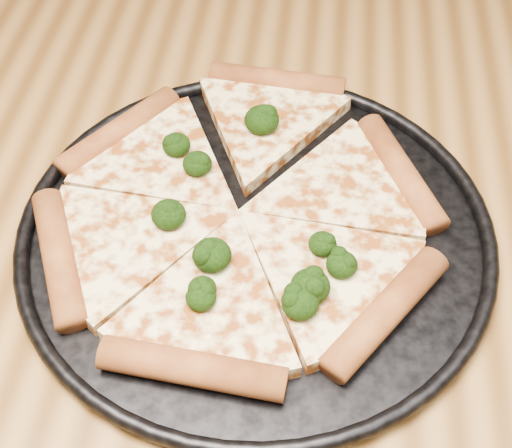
# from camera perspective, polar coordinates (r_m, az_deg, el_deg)

# --- Properties ---
(dining_table) EXTENTS (1.20, 0.90, 0.75)m
(dining_table) POSITION_cam_1_polar(r_m,az_deg,el_deg) (0.67, -1.34, -4.90)
(dining_table) COLOR olive
(dining_table) RESTS_ON ground
(pizza_pan) EXTENTS (0.38, 0.38, 0.02)m
(pizza_pan) POSITION_cam_1_polar(r_m,az_deg,el_deg) (0.58, 0.00, -0.52)
(pizza_pan) COLOR black
(pizza_pan) RESTS_ON dining_table
(pizza) EXTENTS (0.34, 0.35, 0.03)m
(pizza) POSITION_cam_1_polar(r_m,az_deg,el_deg) (0.59, -1.31, 1.25)
(pizza) COLOR #FFE49C
(pizza) RESTS_ON pizza_pan
(broccoli_florets) EXTENTS (0.17, 0.22, 0.02)m
(broccoli_florets) POSITION_cam_1_polar(r_m,az_deg,el_deg) (0.56, -0.90, 0.11)
(broccoli_florets) COLOR black
(broccoli_florets) RESTS_ON pizza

